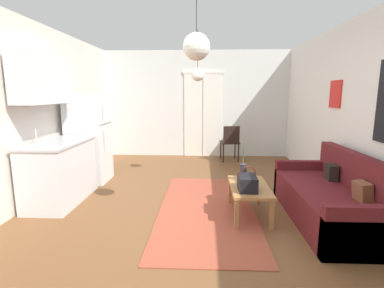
{
  "coord_description": "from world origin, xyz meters",
  "views": [
    {
      "loc": [
        0.2,
        -3.44,
        1.61
      ],
      "look_at": [
        0.02,
        0.81,
        0.85
      ],
      "focal_mm": 26.53,
      "sensor_mm": 36.0,
      "label": 1
    }
  ],
  "objects_px": {
    "refrigerator": "(89,138)",
    "accent_chair": "(230,141)",
    "handbag": "(247,183)",
    "coffee_table": "(249,190)",
    "bamboo_vase": "(243,172)",
    "pendant_lamp_near": "(196,47)",
    "pendant_lamp_far": "(198,75)",
    "couch": "(333,200)"
  },
  "relations": [
    {
      "from": "coffee_table",
      "to": "pendant_lamp_far",
      "type": "bearing_deg",
      "value": 117.67
    },
    {
      "from": "handbag",
      "to": "coffee_table",
      "type": "bearing_deg",
      "value": 72.14
    },
    {
      "from": "couch",
      "to": "pendant_lamp_far",
      "type": "height_order",
      "value": "pendant_lamp_far"
    },
    {
      "from": "handbag",
      "to": "pendant_lamp_near",
      "type": "height_order",
      "value": "pendant_lamp_near"
    },
    {
      "from": "bamboo_vase",
      "to": "pendant_lamp_far",
      "type": "relative_size",
      "value": 0.54
    },
    {
      "from": "handbag",
      "to": "accent_chair",
      "type": "height_order",
      "value": "accent_chair"
    },
    {
      "from": "couch",
      "to": "coffee_table",
      "type": "height_order",
      "value": "couch"
    },
    {
      "from": "couch",
      "to": "pendant_lamp_far",
      "type": "xyz_separation_m",
      "value": [
        -1.76,
        1.5,
        1.65
      ]
    },
    {
      "from": "pendant_lamp_near",
      "to": "coffee_table",
      "type": "bearing_deg",
      "value": 34.62
    },
    {
      "from": "bamboo_vase",
      "to": "accent_chair",
      "type": "height_order",
      "value": "bamboo_vase"
    },
    {
      "from": "pendant_lamp_near",
      "to": "refrigerator",
      "type": "bearing_deg",
      "value": 137.01
    },
    {
      "from": "pendant_lamp_near",
      "to": "accent_chair",
      "type": "bearing_deg",
      "value": 78.63
    },
    {
      "from": "refrigerator",
      "to": "accent_chair",
      "type": "xyz_separation_m",
      "value": [
        2.72,
        1.66,
        -0.32
      ]
    },
    {
      "from": "accent_chair",
      "to": "couch",
      "type": "bearing_deg",
      "value": 100.44
    },
    {
      "from": "coffee_table",
      "to": "bamboo_vase",
      "type": "distance_m",
      "value": 0.28
    },
    {
      "from": "pendant_lamp_far",
      "to": "refrigerator",
      "type": "bearing_deg",
      "value": 179.34
    },
    {
      "from": "couch",
      "to": "refrigerator",
      "type": "relative_size",
      "value": 1.18
    },
    {
      "from": "accent_chair",
      "to": "pendant_lamp_far",
      "type": "height_order",
      "value": "pendant_lamp_far"
    },
    {
      "from": "couch",
      "to": "pendant_lamp_near",
      "type": "relative_size",
      "value": 2.69
    },
    {
      "from": "couch",
      "to": "accent_chair",
      "type": "relative_size",
      "value": 2.23
    },
    {
      "from": "bamboo_vase",
      "to": "handbag",
      "type": "distance_m",
      "value": 0.39
    },
    {
      "from": "handbag",
      "to": "refrigerator",
      "type": "height_order",
      "value": "refrigerator"
    },
    {
      "from": "coffee_table",
      "to": "handbag",
      "type": "xyz_separation_m",
      "value": [
        -0.06,
        -0.18,
        0.15
      ]
    },
    {
      "from": "bamboo_vase",
      "to": "couch",
      "type": "bearing_deg",
      "value": -17.15
    },
    {
      "from": "pendant_lamp_near",
      "to": "pendant_lamp_far",
      "type": "distance_m",
      "value": 1.86
    },
    {
      "from": "bamboo_vase",
      "to": "coffee_table",
      "type": "bearing_deg",
      "value": -74.13
    },
    {
      "from": "coffee_table",
      "to": "accent_chair",
      "type": "bearing_deg",
      "value": 89.64
    },
    {
      "from": "couch",
      "to": "refrigerator",
      "type": "height_order",
      "value": "refrigerator"
    },
    {
      "from": "bamboo_vase",
      "to": "pendant_lamp_near",
      "type": "distance_m",
      "value": 1.82
    },
    {
      "from": "coffee_table",
      "to": "pendant_lamp_near",
      "type": "bearing_deg",
      "value": -145.38
    },
    {
      "from": "handbag",
      "to": "accent_chair",
      "type": "distance_m",
      "value": 3.23
    },
    {
      "from": "pendant_lamp_near",
      "to": "bamboo_vase",
      "type": "bearing_deg",
      "value": 47.41
    },
    {
      "from": "accent_chair",
      "to": "pendant_lamp_far",
      "type": "bearing_deg",
      "value": 58.88
    },
    {
      "from": "refrigerator",
      "to": "accent_chair",
      "type": "bearing_deg",
      "value": 31.36
    },
    {
      "from": "pendant_lamp_near",
      "to": "pendant_lamp_far",
      "type": "relative_size",
      "value": 0.84
    },
    {
      "from": "refrigerator",
      "to": "pendant_lamp_near",
      "type": "height_order",
      "value": "pendant_lamp_near"
    },
    {
      "from": "pendant_lamp_near",
      "to": "pendant_lamp_far",
      "type": "bearing_deg",
      "value": 90.89
    },
    {
      "from": "handbag",
      "to": "pendant_lamp_far",
      "type": "distance_m",
      "value": 2.21
    },
    {
      "from": "refrigerator",
      "to": "accent_chair",
      "type": "distance_m",
      "value": 3.2
    },
    {
      "from": "couch",
      "to": "refrigerator",
      "type": "xyz_separation_m",
      "value": [
        -3.74,
        1.53,
        0.53
      ]
    },
    {
      "from": "accent_chair",
      "to": "pendant_lamp_far",
      "type": "distance_m",
      "value": 2.33
    },
    {
      "from": "coffee_table",
      "to": "pendant_lamp_far",
      "type": "height_order",
      "value": "pendant_lamp_far"
    }
  ]
}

